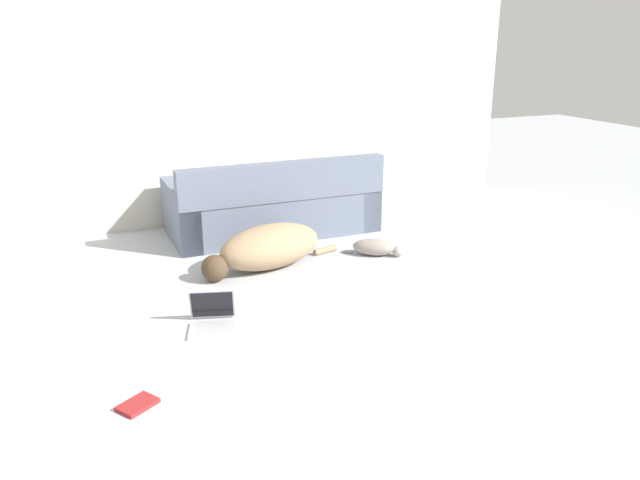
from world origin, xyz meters
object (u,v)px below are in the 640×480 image
couch (273,207)px  dog (267,248)px  cat (376,248)px  book_red (138,405)px  laptop_open (212,315)px

couch → dog: size_ratio=1.51×
dog → cat: (1.00, -0.07, -0.11)m
dog → cat: 1.01m
cat → book_red: (-2.31, -1.65, -0.06)m
cat → laptop_open: (-1.70, -0.84, 0.01)m
couch → book_red: size_ratio=8.29×
book_red → couch: bearing=57.8°
dog → book_red: (-1.30, -1.72, -0.17)m
laptop_open → book_red: 1.01m
couch → laptop_open: couch is taller
couch → dog: (-0.37, -0.94, -0.08)m
dog → laptop_open: dog is taller
dog → laptop_open: bearing=38.4°
cat → laptop_open: bearing=-119.3°
dog → book_red: size_ratio=5.49×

